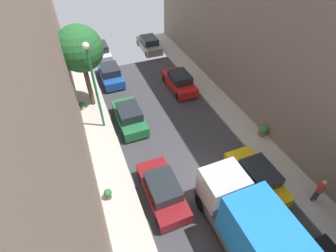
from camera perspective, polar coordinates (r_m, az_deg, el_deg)
The scene contains 18 objects.
ground at distance 15.48m, azimuth 8.37°, elevation -12.72°, with size 32.00×32.00×0.00m, color #38383D.
sidewalk_left at distance 14.47m, azimuth -10.24°, elevation -18.59°, with size 2.00×44.00×0.15m, color #B7B2A8.
sidewalk_right at distance 17.77m, azimuth 22.77°, elevation -6.76°, with size 2.00×44.00×0.15m, color #B7B2A8.
parked_car_left_1 at distance 14.16m, azimuth -1.27°, elevation -14.57°, with size 1.78×4.20×1.57m.
parked_car_left_2 at distance 18.63m, azimuth -8.87°, elevation 2.18°, with size 1.78×4.20×1.57m.
parked_car_left_3 at distance 24.00m, azimuth -13.11°, elevation 11.55°, with size 1.78×4.20×1.57m.
parked_car_left_4 at distance 28.50m, azimuth -15.34°, elevation 16.25°, with size 1.78×4.20×1.57m.
parked_car_right_2 at distance 15.55m, azimuth 19.75°, elevation -10.97°, with size 1.78×4.20×1.57m.
parked_car_right_3 at distance 22.33m, azimuth 2.62°, elevation 10.18°, with size 1.78×4.20×1.57m.
parked_car_right_4 at distance 29.22m, azimuth -4.38°, elevation 18.24°, with size 1.78×4.20×1.57m.
delivery_truck at distance 12.42m, azimuth 19.09°, elevation -22.18°, with size 2.26×6.60×3.38m.
pedestrian at distance 15.99m, azimuth 31.56°, elevation -12.42°, with size 0.40×0.36×1.72m.
street_tree_0 at distance 19.17m, azimuth -19.66°, elevation 16.32°, with size 3.30×3.30×6.44m.
potted_plant_2 at distance 18.67m, azimuth 20.99°, elevation -0.89°, with size 0.64×0.64×0.90m.
potted_plant_3 at distance 20.97m, azimuth -19.18°, elevation 4.51°, with size 0.43×0.43×0.68m.
potted_plant_4 at distance 14.62m, azimuth -13.67°, elevation -14.94°, with size 0.44×0.44×0.72m.
potted_plant_5 at distance 27.29m, azimuth -20.99°, elevation 13.56°, with size 0.67×0.67×0.91m.
lamp_post at distance 16.73m, azimuth -16.90°, elevation 10.74°, with size 0.44×0.44×6.44m.
Camera 1 is at (-5.32, -7.30, 12.57)m, focal length 26.46 mm.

